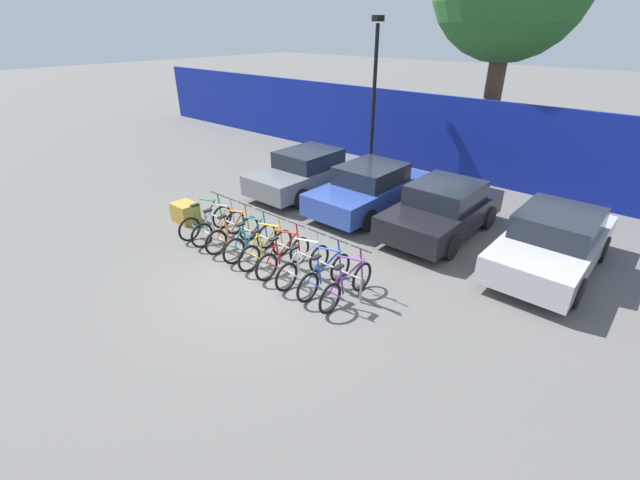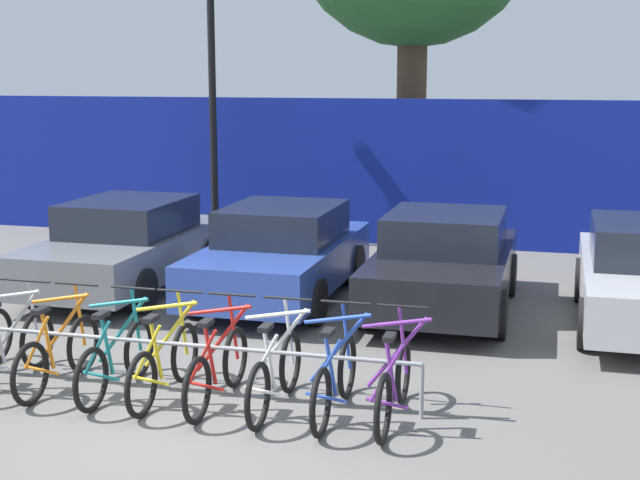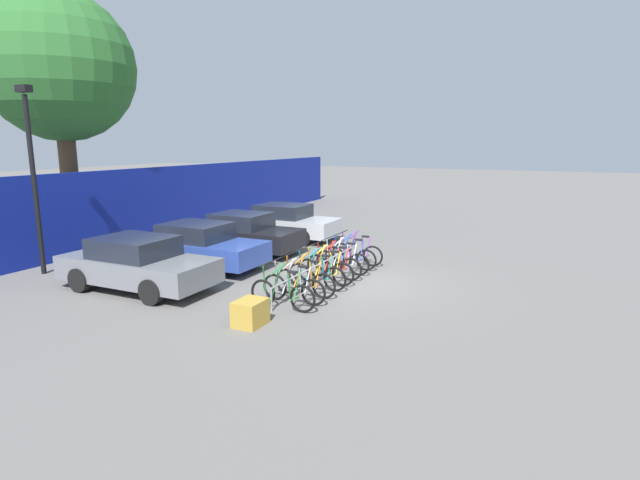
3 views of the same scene
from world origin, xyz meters
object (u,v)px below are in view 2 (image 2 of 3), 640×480
(bicycle_blue, at_px, (335,379))
(bicycle_orange, at_px, (58,354))
(bicycle_silver, at_px, (10,349))
(bicycle_purple, at_px, (394,384))
(bike_rack, at_px, (171,348))
(bicycle_yellow, at_px, (164,363))
(bicycle_teal, at_px, (116,359))
(bicycle_white, at_px, (275,374))
(car_grey, at_px, (127,245))
(lamp_post, at_px, (212,88))
(car_black, at_px, (444,263))
(bicycle_red, at_px, (217,368))
(car_blue, at_px, (281,254))

(bicycle_blue, bearing_deg, bicycle_orange, 179.58)
(bicycle_silver, distance_m, bicycle_orange, 0.59)
(bicycle_blue, height_order, bicycle_purple, same)
(bike_rack, bearing_deg, bicycle_yellow, -96.14)
(bicycle_teal, height_order, bicycle_white, same)
(bicycle_blue, bearing_deg, bike_rack, 174.86)
(bicycle_white, height_order, car_grey, car_grey)
(lamp_post, bearing_deg, bicycle_white, -64.49)
(car_black, height_order, lamp_post, lamp_post)
(bicycle_orange, distance_m, bicycle_yellow, 1.23)
(bicycle_yellow, bearing_deg, bicycle_teal, -176.24)
(bicycle_silver, relative_size, bicycle_blue, 1.00)
(bike_rack, relative_size, lamp_post, 0.99)
(car_grey, relative_size, car_black, 1.06)
(bicycle_orange, height_order, car_black, car_black)
(bicycle_orange, distance_m, bicycle_teal, 0.69)
(bicycle_red, bearing_deg, bicycle_purple, -3.96)
(bicycle_yellow, relative_size, bicycle_purple, 1.00)
(bicycle_yellow, xyz_separation_m, bicycle_blue, (1.81, 0.00, 0.00))
(bicycle_silver, xyz_separation_m, bicycle_blue, (3.63, 0.00, 0.00))
(bicycle_orange, bearing_deg, bicycle_teal, -3.96)
(bicycle_blue, distance_m, car_blue, 4.67)
(bicycle_blue, relative_size, lamp_post, 0.32)
(car_grey, bearing_deg, bicycle_white, -48.27)
(bicycle_white, bearing_deg, bike_rack, 174.87)
(bike_rack, height_order, car_blue, car_blue)
(bicycle_yellow, distance_m, car_grey, 4.97)
(bike_rack, xyz_separation_m, bicycle_teal, (-0.56, -0.15, -0.12))
(bicycle_yellow, distance_m, bicycle_red, 0.58)
(bicycle_white, relative_size, car_black, 0.43)
(bicycle_teal, relative_size, bicycle_yellow, 1.00)
(bicycle_yellow, relative_size, car_black, 0.43)
(bicycle_yellow, height_order, lamp_post, lamp_post)
(car_grey, height_order, car_blue, same)
(bicycle_orange, bearing_deg, bicycle_silver, 176.04)
(bicycle_silver, relative_size, bicycle_yellow, 1.00)
(bicycle_silver, bearing_deg, bicycle_purple, -3.84)
(bicycle_red, xyz_separation_m, bicycle_purple, (1.82, 0.00, 0.00))
(bicycle_red, bearing_deg, bicycle_teal, 176.04)
(bicycle_yellow, bearing_deg, bicycle_silver, -176.24)
(bicycle_teal, height_order, bicycle_purple, same)
(bicycle_teal, distance_m, bicycle_white, 1.75)
(bicycle_silver, height_order, bicycle_teal, same)
(bicycle_blue, distance_m, lamp_post, 9.50)
(bicycle_silver, xyz_separation_m, bicycle_orange, (0.59, 0.00, 0.00))
(lamp_post, bearing_deg, car_grey, -89.58)
(bicycle_silver, distance_m, car_blue, 4.61)
(bicycle_white, distance_m, car_blue, 4.46)
(bicycle_orange, xyz_separation_m, car_grey, (-1.35, 4.24, 0.31))
(bicycle_teal, distance_m, bicycle_blue, 2.36)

